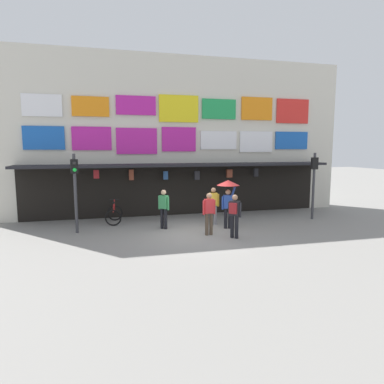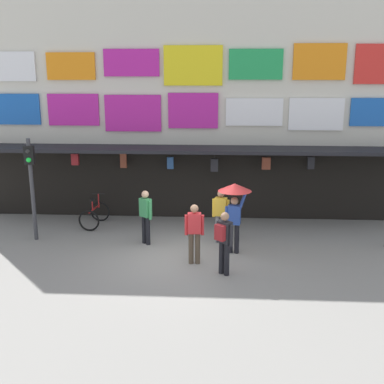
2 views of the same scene
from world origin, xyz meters
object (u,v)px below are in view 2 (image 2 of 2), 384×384
(bicycle_parked, at_px, (95,215))
(pedestrian_in_blue, at_px, (146,214))
(pedestrian_in_yellow, at_px, (194,231))
(pedestrian_in_green, at_px, (221,213))
(pedestrian_in_white, at_px, (224,239))
(pedestrian_with_umbrella, at_px, (235,198))
(traffic_light_near, at_px, (31,173))

(bicycle_parked, distance_m, pedestrian_in_blue, 2.67)
(pedestrian_in_yellow, bearing_deg, pedestrian_in_green, 66.95)
(bicycle_parked, height_order, pedestrian_in_green, pedestrian_in_green)
(pedestrian_in_blue, bearing_deg, pedestrian_in_green, 5.46)
(pedestrian_in_yellow, bearing_deg, pedestrian_in_white, -41.03)
(pedestrian_with_umbrella, relative_size, pedestrian_in_blue, 1.24)
(traffic_light_near, relative_size, pedestrian_in_blue, 1.90)
(traffic_light_near, bearing_deg, pedestrian_in_green, 0.47)
(pedestrian_in_blue, xyz_separation_m, pedestrian_in_green, (2.28, 0.22, 0.00))
(pedestrian_in_white, bearing_deg, pedestrian_in_yellow, 138.97)
(pedestrian_in_blue, height_order, pedestrian_in_green, same)
(bicycle_parked, height_order, pedestrian_in_blue, pedestrian_in_blue)
(bicycle_parked, height_order, pedestrian_with_umbrella, pedestrian_with_umbrella)
(pedestrian_in_green, bearing_deg, bicycle_parked, 161.78)
(pedestrian_in_green, distance_m, pedestrian_in_yellow, 1.82)
(pedestrian_with_umbrella, xyz_separation_m, pedestrian_in_blue, (-2.66, 0.60, -0.69))
(bicycle_parked, relative_size, pedestrian_in_white, 0.72)
(traffic_light_near, bearing_deg, pedestrian_with_umbrella, -7.11)
(bicycle_parked, distance_m, pedestrian_in_white, 5.83)
(bicycle_parked, relative_size, pedestrian_with_umbrella, 0.58)
(pedestrian_with_umbrella, bearing_deg, pedestrian_in_yellow, -141.98)
(traffic_light_near, relative_size, bicycle_parked, 2.63)
(pedestrian_in_green, bearing_deg, pedestrian_in_yellow, -113.05)
(bicycle_parked, distance_m, pedestrian_with_umbrella, 5.35)
(traffic_light_near, height_order, pedestrian_in_white, traffic_light_near)
(pedestrian_in_white, xyz_separation_m, pedestrian_in_yellow, (-0.79, 0.69, -0.04))
(pedestrian_with_umbrella, bearing_deg, pedestrian_in_blue, 167.25)
(pedestrian_in_white, bearing_deg, pedestrian_with_umbrella, 78.84)
(bicycle_parked, relative_size, pedestrian_in_yellow, 0.72)
(pedestrian_in_green, height_order, pedestrian_in_white, same)
(pedestrian_in_blue, bearing_deg, traffic_light_near, 177.24)
(traffic_light_near, xyz_separation_m, pedestrian_with_umbrella, (6.19, -0.77, -0.50))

